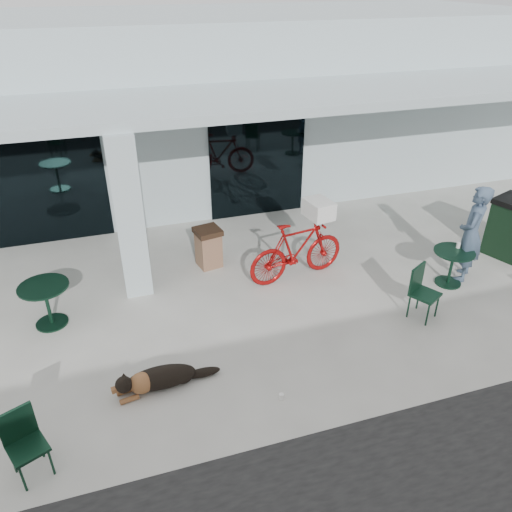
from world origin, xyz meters
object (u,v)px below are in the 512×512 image
object	(u,v)px
bicycle	(297,250)
dog	(161,376)
cafe_chair_near	(27,447)
cafe_chair_far_a	(425,294)
cafe_table_near	(48,305)
person	(471,234)
cafe_table_far	(451,267)
trash_receptacle	(208,247)

from	to	relation	value
bicycle	dog	bearing A→B (deg)	117.31
cafe_chair_near	cafe_chair_far_a	size ratio (longest dim) A/B	0.95
cafe_table_near	person	world-z (taller)	person
cafe_chair_near	bicycle	bearing A→B (deg)	10.29
cafe_table_far	cafe_chair_far_a	size ratio (longest dim) A/B	0.79
dog	cafe_chair_near	size ratio (longest dim) A/B	1.27
cafe_table_far	person	xyz separation A→B (m)	(0.41, 0.12, 0.62)
person	cafe_chair_near	bearing A→B (deg)	-27.96
cafe_chair_far_a	person	distance (m)	1.88
person	dog	bearing A→B (deg)	-32.48
dog	cafe_chair_far_a	bearing A→B (deg)	-5.25
dog	person	size ratio (longest dim) A/B	0.61
person	cafe_table_near	bearing A→B (deg)	-50.16
cafe_table_near	cafe_table_far	distance (m)	7.59
cafe_table_near	cafe_chair_near	distance (m)	3.16
cafe_chair_near	cafe_table_far	distance (m)	7.92
cafe_chair_near	trash_receptacle	xyz separation A→B (m)	(3.22, 4.30, -0.04)
trash_receptacle	cafe_chair_far_a	bearing A→B (deg)	-42.33
trash_receptacle	dog	bearing A→B (deg)	-114.32
cafe_table_far	person	distance (m)	0.75
dog	cafe_table_far	world-z (taller)	cafe_table_far
dog	cafe_table_near	xyz separation A→B (m)	(-1.64, 2.15, 0.20)
bicycle	cafe_chair_near	distance (m)	5.82
dog	trash_receptacle	world-z (taller)	trash_receptacle
cafe_chair_near	cafe_table_far	size ratio (longest dim) A/B	1.20
cafe_table_far	cafe_table_near	bearing A→B (deg)	172.36
cafe_table_far	trash_receptacle	world-z (taller)	trash_receptacle
person	bicycle	bearing A→B (deg)	-61.29
cafe_table_near	cafe_chair_far_a	xyz separation A→B (m)	(6.37, -1.81, 0.10)
cafe_chair_far_a	trash_receptacle	distance (m)	4.39
cafe_chair_near	cafe_chair_far_a	bearing A→B (deg)	-12.38
person	trash_receptacle	bearing A→B (deg)	-66.65
cafe_chair_far_a	person	size ratio (longest dim) A/B	0.50
cafe_table_near	dog	bearing A→B (deg)	-52.60
cafe_table_near	bicycle	bearing A→B (deg)	1.57
cafe_table_far	person	world-z (taller)	person
cafe_chair_far_a	person	world-z (taller)	person
bicycle	cafe_chair_far_a	size ratio (longest dim) A/B	2.11
dog	cafe_chair_far_a	distance (m)	4.75
cafe_table_near	cafe_chair_near	xyz separation A→B (m)	(-0.09, -3.16, 0.07)
cafe_chair_near	trash_receptacle	distance (m)	5.37
cafe_table_near	person	xyz separation A→B (m)	(7.93, -0.89, 0.59)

